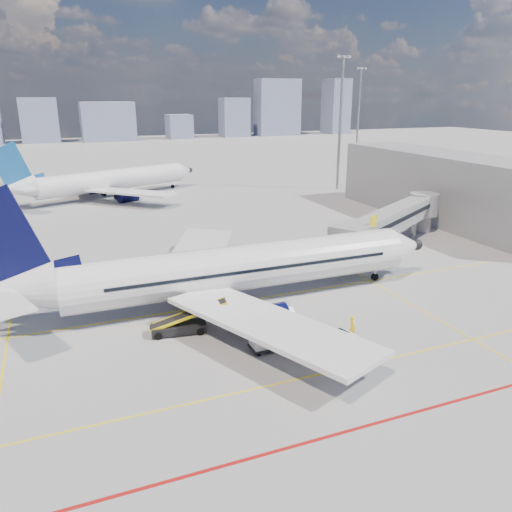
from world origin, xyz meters
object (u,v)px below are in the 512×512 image
Objects in this scene: second_aircraft at (105,181)px; baggage_tug at (343,339)px; cargo_dolly at (272,336)px; ramp_worker at (352,327)px; main_aircraft at (225,271)px; belt_loader at (181,326)px.

baggage_tug is at bearing -103.27° from second_aircraft.
cargo_dolly is 6.58m from ramp_worker.
main_aircraft reaches higher than baggage_tug.
baggage_tug is 1.11× the size of ramp_worker.
main_aircraft is 55.25m from second_aircraft.
second_aircraft is 66.48m from ramp_worker.
baggage_tug is at bearing -63.19° from main_aircraft.
main_aircraft is 12.83m from baggage_tug.
second_aircraft is 17.12× the size of baggage_tug.
ramp_worker is (7.00, -10.35, -2.23)m from main_aircraft.
belt_loader is (-10.90, 6.91, 0.01)m from baggage_tug.
belt_loader is at bearing 137.49° from cargo_dolly.
baggage_tug is at bearing 122.81° from ramp_worker.
baggage_tug is (10.35, -66.30, -2.57)m from second_aircraft.
belt_loader is at bearing -112.67° from second_aircraft.
belt_loader is 3.23× the size of ramp_worker.
second_aircraft is at bearing 9.88° from ramp_worker.
cargo_dolly is (0.48, -9.50, -2.19)m from main_aircraft.
second_aircraft reaches higher than baggage_tug.
second_aircraft is (-4.73, 55.05, 0.01)m from main_aircraft.
main_aircraft reaches higher than ramp_worker.
ramp_worker is at bearing 17.61° from baggage_tug.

